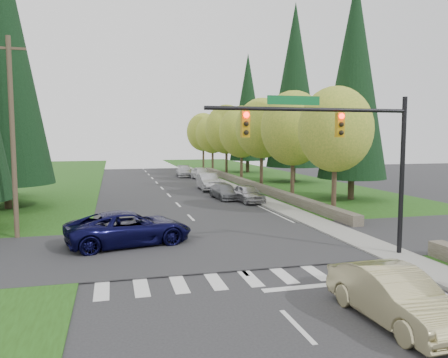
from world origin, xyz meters
name	(u,v)px	position (x,y,z in m)	size (l,w,h in m)	color
ground	(283,312)	(0.00, 0.00, 0.00)	(120.00, 120.00, 0.00)	#28282B
grass_east	(340,200)	(13.00, 20.00, 0.03)	(14.00, 110.00, 0.06)	#234713
cross_street	(219,246)	(0.00, 8.00, 0.00)	(120.00, 8.00, 0.10)	#28282B
sidewalk_east	(260,199)	(6.90, 22.00, 0.07)	(1.80, 80.00, 0.13)	gray
curb_east	(250,199)	(6.05, 22.00, 0.07)	(0.20, 80.00, 0.13)	gray
stone_wall_north	(250,185)	(8.60, 30.00, 0.35)	(0.70, 40.00, 0.70)	#4C4438
traffic_signal	(343,140)	(4.37, 4.50, 4.98)	(8.70, 0.37, 6.80)	black
utility_pole	(13,136)	(-9.50, 12.00, 5.14)	(1.60, 0.24, 10.00)	#473828
decid_tree_0	(335,129)	(9.20, 14.00, 5.60)	(4.80, 4.80, 8.37)	#38281C
decid_tree_1	(293,128)	(9.30, 21.00, 5.80)	(5.20, 5.20, 8.80)	#38281C
decid_tree_2	(262,128)	(9.10, 28.00, 5.93)	(5.00, 5.00, 8.82)	#38281C
decid_tree_3	(242,132)	(9.20, 35.00, 5.66)	(5.00, 5.00, 8.55)	#38281C
decid_tree_4	(226,129)	(9.30, 42.00, 6.06)	(5.40, 5.40, 9.18)	#38281C
decid_tree_5	(213,134)	(9.10, 49.00, 5.53)	(4.80, 4.80, 8.30)	#38281C
decid_tree_6	(203,132)	(9.20, 56.00, 5.86)	(5.20, 5.20, 8.86)	#38281C
conifer_w_c	(1,47)	(-12.00, 22.00, 11.29)	(6.46, 6.46, 20.80)	#38281C
conifer_e_a	(354,78)	(14.00, 20.00, 9.79)	(5.44, 5.44, 17.80)	#38281C
conifer_e_b	(295,85)	(15.00, 34.00, 10.79)	(6.12, 6.12, 19.80)	#38281C
conifer_e_c	(248,107)	(14.00, 48.00, 9.29)	(5.10, 5.10, 16.80)	#38281C
sedan_champagne	(394,296)	(2.70, -1.42, 0.76)	(1.60, 4.59, 1.51)	#CBC087
suv_navy	(129,228)	(-4.05, 9.26, 0.82)	(2.71, 5.88, 1.63)	#0B0A36
parked_car_a	(248,193)	(5.48, 20.91, 0.70)	(1.65, 4.09, 1.39)	#B4B3B8
parked_car_b	(225,191)	(4.21, 23.20, 0.62)	(1.73, 4.25, 1.23)	slate
parked_car_c	(208,182)	(4.20, 29.46, 0.81)	(1.71, 4.90, 1.61)	silver
parked_car_d	(201,173)	(5.60, 39.99, 0.76)	(1.79, 4.45, 1.52)	white
parked_car_e	(185,171)	(4.25, 44.16, 0.69)	(1.94, 4.78, 1.39)	#BBBCC0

